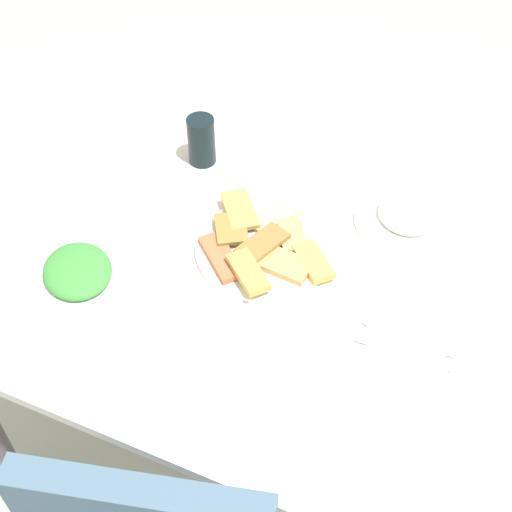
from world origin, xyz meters
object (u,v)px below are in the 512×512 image
dining_table (249,299)px  soda_can (201,141)px  pide_platter (265,247)px  salad_plate_rice (405,217)px  salad_plate_greens (78,273)px  fork (409,338)px  spoon (404,352)px  paper_napkin (406,346)px

dining_table → soda_can: size_ratio=9.16×
pide_platter → soda_can: size_ratio=2.62×
salad_plate_rice → soda_can: soda_can is taller
dining_table → pide_platter: bearing=-92.0°
salad_plate_rice → soda_can: bearing=-1.6°
salad_plate_greens → fork: salad_plate_greens is taller
pide_platter → soda_can: (0.26, -0.22, 0.05)m
pide_platter → soda_can: 0.34m
salad_plate_greens → soda_can: (-0.07, -0.44, 0.04)m
pide_platter → soda_can: bearing=-40.4°
dining_table → salad_plate_rice: salad_plate_rice is taller
soda_can → salad_plate_rice: bearing=178.4°
spoon → soda_can: bearing=-31.7°
spoon → dining_table: bearing=-11.2°
salad_plate_rice → soda_can: (0.51, -0.01, 0.05)m
salad_plate_greens → soda_can: 0.45m
dining_table → salad_plate_rice: 0.39m
salad_plate_greens → salad_plate_rice: 0.72m
soda_can → paper_napkin: bearing=150.5°
salad_plate_rice → spoon: (-0.09, 0.34, -0.01)m
soda_can → spoon: soda_can is taller
dining_table → fork: size_ratio=6.15×
paper_napkin → salad_plate_greens: bearing=8.6°
paper_napkin → fork: fork is taller
dining_table → spoon: size_ratio=6.01×
dining_table → salad_plate_rice: size_ratio=5.05×
pide_platter → salad_plate_rice: (-0.25, -0.20, 0.00)m
pide_platter → salad_plate_greens: same height
dining_table → spoon: spoon is taller
soda_can → salad_plate_greens: bearing=81.2°
paper_napkin → spoon: spoon is taller
dining_table → salad_plate_rice: bearing=-132.0°
dining_table → paper_napkin: bearing=172.6°
salad_plate_rice → paper_napkin: size_ratio=1.51×
salad_plate_rice → dining_table: bearing=48.0°
pide_platter → soda_can: soda_can is taller
dining_table → fork: fork is taller
pide_platter → paper_napkin: pide_platter is taller
soda_can → fork: soda_can is taller
paper_napkin → spoon: 0.02m
dining_table → spoon: bearing=169.7°
salad_plate_rice → fork: bearing=107.0°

